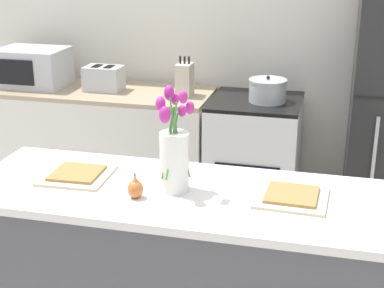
{
  "coord_description": "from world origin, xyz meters",
  "views": [
    {
      "loc": [
        0.61,
        -2.17,
        1.93
      ],
      "look_at": [
        0.0,
        0.25,
        1.04
      ],
      "focal_mm": 55.0,
      "sensor_mm": 36.0,
      "label": 1
    }
  ],
  "objects_px": {
    "cooking_pot": "(268,90)",
    "knife_block": "(185,80)",
    "flower_vase": "(174,153)",
    "toaster": "(104,78)",
    "plate_setting_left": "(77,174)",
    "microwave": "(33,67)",
    "pear_figurine": "(135,188)",
    "plate_setting_right": "(292,196)",
    "stove_range": "(254,163)"
  },
  "relations": [
    {
      "from": "cooking_pot",
      "to": "knife_block",
      "type": "xyz_separation_m",
      "value": [
        -0.56,
        0.01,
        0.04
      ]
    },
    {
      "from": "flower_vase",
      "to": "knife_block",
      "type": "relative_size",
      "value": 1.63
    },
    {
      "from": "flower_vase",
      "to": "toaster",
      "type": "distance_m",
      "value": 1.87
    },
    {
      "from": "plate_setting_left",
      "to": "microwave",
      "type": "xyz_separation_m",
      "value": [
        -1.05,
        1.56,
        0.1
      ]
    },
    {
      "from": "pear_figurine",
      "to": "toaster",
      "type": "xyz_separation_m",
      "value": [
        -0.83,
        1.7,
        0.02
      ]
    },
    {
      "from": "microwave",
      "to": "knife_block",
      "type": "xyz_separation_m",
      "value": [
        1.13,
        -0.01,
        -0.02
      ]
    },
    {
      "from": "plate_setting_right",
      "to": "knife_block",
      "type": "xyz_separation_m",
      "value": [
        -0.86,
        1.55,
        0.08
      ]
    },
    {
      "from": "knife_block",
      "to": "stove_range",
      "type": "bearing_deg",
      "value": 1.17
    },
    {
      "from": "microwave",
      "to": "cooking_pot",
      "type": "bearing_deg",
      "value": -0.81
    },
    {
      "from": "stove_range",
      "to": "plate_setting_right",
      "type": "height_order",
      "value": "plate_setting_right"
    },
    {
      "from": "plate_setting_right",
      "to": "cooking_pot",
      "type": "relative_size",
      "value": 1.19
    },
    {
      "from": "pear_figurine",
      "to": "stove_range",
      "type": "bearing_deg",
      "value": 81.82
    },
    {
      "from": "cooking_pot",
      "to": "knife_block",
      "type": "distance_m",
      "value": 0.57
    },
    {
      "from": "stove_range",
      "to": "flower_vase",
      "type": "bearing_deg",
      "value": -94.03
    },
    {
      "from": "stove_range",
      "to": "microwave",
      "type": "bearing_deg",
      "value": -179.98
    },
    {
      "from": "cooking_pot",
      "to": "knife_block",
      "type": "bearing_deg",
      "value": 178.5
    },
    {
      "from": "stove_range",
      "to": "plate_setting_left",
      "type": "relative_size",
      "value": 3.04
    },
    {
      "from": "plate_setting_left",
      "to": "microwave",
      "type": "bearing_deg",
      "value": 123.96
    },
    {
      "from": "cooking_pot",
      "to": "plate_setting_right",
      "type": "bearing_deg",
      "value": -79.2
    },
    {
      "from": "stove_range",
      "to": "plate_setting_right",
      "type": "bearing_deg",
      "value": -76.67
    },
    {
      "from": "plate_setting_right",
      "to": "toaster",
      "type": "distance_m",
      "value": 2.13
    },
    {
      "from": "plate_setting_left",
      "to": "cooking_pot",
      "type": "height_order",
      "value": "cooking_pot"
    },
    {
      "from": "flower_vase",
      "to": "knife_block",
      "type": "distance_m",
      "value": 1.64
    },
    {
      "from": "pear_figurine",
      "to": "knife_block",
      "type": "relative_size",
      "value": 0.4
    },
    {
      "from": "plate_setting_left",
      "to": "plate_setting_right",
      "type": "relative_size",
      "value": 1.0
    },
    {
      "from": "pear_figurine",
      "to": "flower_vase",
      "type": "bearing_deg",
      "value": 39.44
    },
    {
      "from": "microwave",
      "to": "pear_figurine",
      "type": "bearing_deg",
      "value": -51.15
    },
    {
      "from": "microwave",
      "to": "plate_setting_left",
      "type": "bearing_deg",
      "value": -56.04
    },
    {
      "from": "stove_range",
      "to": "pear_figurine",
      "type": "xyz_separation_m",
      "value": [
        -0.25,
        -1.71,
        0.52
      ]
    },
    {
      "from": "flower_vase",
      "to": "plate_setting_right",
      "type": "height_order",
      "value": "flower_vase"
    },
    {
      "from": "toaster",
      "to": "microwave",
      "type": "bearing_deg",
      "value": 179.57
    },
    {
      "from": "toaster",
      "to": "flower_vase",
      "type": "bearing_deg",
      "value": -58.85
    },
    {
      "from": "plate_setting_right",
      "to": "knife_block",
      "type": "height_order",
      "value": "knife_block"
    },
    {
      "from": "plate_setting_left",
      "to": "stove_range",
      "type": "bearing_deg",
      "value": 69.95
    },
    {
      "from": "stove_range",
      "to": "toaster",
      "type": "relative_size",
      "value": 3.21
    },
    {
      "from": "plate_setting_right",
      "to": "toaster",
      "type": "xyz_separation_m",
      "value": [
        -1.45,
        1.56,
        0.05
      ]
    },
    {
      "from": "plate_setting_left",
      "to": "plate_setting_right",
      "type": "xyz_separation_m",
      "value": [
        0.94,
        0.0,
        0.0
      ]
    },
    {
      "from": "plate_setting_right",
      "to": "knife_block",
      "type": "relative_size",
      "value": 1.1
    },
    {
      "from": "plate_setting_left",
      "to": "toaster",
      "type": "distance_m",
      "value": 1.64
    },
    {
      "from": "flower_vase",
      "to": "microwave",
      "type": "relative_size",
      "value": 0.92
    },
    {
      "from": "pear_figurine",
      "to": "cooking_pot",
      "type": "distance_m",
      "value": 1.72
    },
    {
      "from": "stove_range",
      "to": "knife_block",
      "type": "relative_size",
      "value": 3.33
    },
    {
      "from": "plate_setting_right",
      "to": "toaster",
      "type": "bearing_deg",
      "value": 132.89
    },
    {
      "from": "cooking_pot",
      "to": "microwave",
      "type": "height_order",
      "value": "microwave"
    },
    {
      "from": "flower_vase",
      "to": "microwave",
      "type": "distance_m",
      "value": 2.2
    },
    {
      "from": "toaster",
      "to": "microwave",
      "type": "relative_size",
      "value": 0.58
    },
    {
      "from": "plate_setting_left",
      "to": "cooking_pot",
      "type": "bearing_deg",
      "value": 67.17
    },
    {
      "from": "flower_vase",
      "to": "cooking_pot",
      "type": "relative_size",
      "value": 1.77
    },
    {
      "from": "knife_block",
      "to": "cooking_pot",
      "type": "bearing_deg",
      "value": -1.5
    },
    {
      "from": "knife_block",
      "to": "microwave",
      "type": "bearing_deg",
      "value": 179.53
    }
  ]
}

